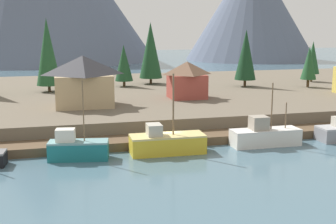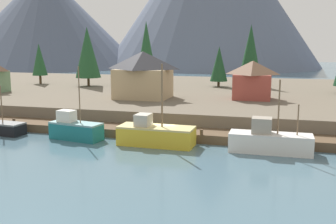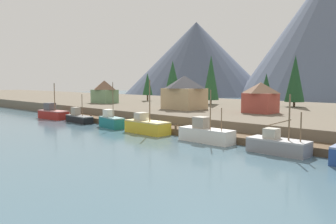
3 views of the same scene
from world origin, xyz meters
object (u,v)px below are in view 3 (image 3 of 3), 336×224
Objects in this scene: conifer_near_left at (266,88)px; fishing_boat_teal at (111,121)px; house_red at (261,97)px; house_tan at (184,92)px; fishing_boat_red at (53,113)px; fishing_boat_white at (206,134)px; conifer_centre at (295,78)px; conifer_near_right at (173,79)px; fishing_boat_grey at (278,145)px; conifer_back_right at (148,84)px; fishing_boat_yellow at (147,126)px; house_green at (104,91)px; conifer_mid_right at (211,78)px; fishing_boat_black at (79,118)px.

fishing_boat_teal is at bearing -105.96° from conifer_near_left.
house_red is 0.70× the size of house_tan.
fishing_boat_teal is at bearing -4.80° from fishing_boat_red.
fishing_boat_white is 0.67× the size of conifer_centre.
fishing_boat_teal is at bearing -65.66° from conifer_near_right.
fishing_boat_grey is 0.58× the size of conifer_centre.
fishing_boat_grey is at bearing -60.36° from conifer_near_left.
fishing_boat_teal is 21.63m from fishing_boat_white.
fishing_boat_red is 35.05m from conifer_back_right.
conifer_back_right is (-12.15, 1.63, -1.59)m from conifer_near_right.
conifer_near_right reaches higher than fishing_boat_yellow.
fishing_boat_yellow is 1.19× the size of house_green.
conifer_mid_right is 20.70m from conifer_centre.
fishing_boat_red is 0.99× the size of conifer_back_right.
conifer_near_right is at bearing 146.08° from fishing_boat_grey.
house_tan is at bearing -168.66° from house_red.
fishing_boat_white is at bearing 10.32° from fishing_boat_teal.
fishing_boat_grey is 44.38m from conifer_centre.
house_green is at bearing 163.62° from fishing_boat_grey.
house_red is at bearing -17.98° from conifer_near_right.
fishing_boat_yellow is at bearing -99.78° from conifer_centre.
fishing_boat_white is 0.96× the size of conifer_back_right.
fishing_boat_teal reaches higher than fishing_boat_red.
fishing_boat_yellow is 42.24m from conifer_centre.
conifer_centre reaches higher than fishing_boat_grey.
conifer_near_left is (38.29, 19.90, 1.30)m from house_green.
house_tan is 27.21m from conifer_centre.
house_red is at bearing -84.86° from conifer_centre.
conifer_centre is at bearing 81.34° from fishing_boat_yellow.
house_tan reaches higher than house_red.
fishing_boat_teal is at bearing -112.25° from conifer_centre.
house_red is at bearing 68.90° from fishing_boat_yellow.
fishing_boat_grey is 68.40m from conifer_back_right.
conifer_centre is (28.11, 40.73, 8.24)m from fishing_boat_black.
fishing_boat_black is 44.40m from conifer_near_left.
conifer_near_left reaches higher than fishing_boat_white.
conifer_near_left reaches higher than house_red.
fishing_boat_grey is 0.61× the size of conifer_near_right.
fishing_boat_red is 0.66× the size of conifer_mid_right.
fishing_boat_red is 1.00× the size of house_tan.
house_tan is 0.65× the size of conifer_mid_right.
house_red reaches higher than fishing_boat_grey.
fishing_boat_white is 0.98× the size of house_tan.
house_red is at bearing -31.21° from conifer_mid_right.
conifer_back_right is (0.68, 15.67, 1.92)m from house_green.
fishing_boat_black is at bearing -179.89° from fishing_boat_white.
fishing_boat_yellow is 41.13m from conifer_near_right.
house_red is at bearing -15.29° from conifer_back_right.
conifer_near_right reaches higher than conifer_near_left.
fishing_boat_black is 11.39m from fishing_boat_teal.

